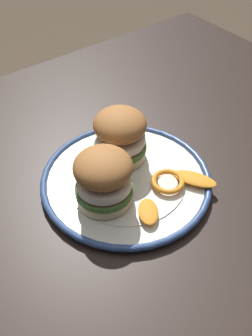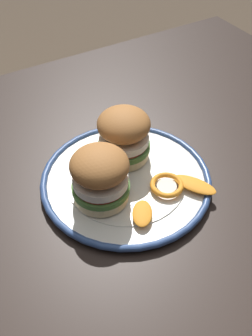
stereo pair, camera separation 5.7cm
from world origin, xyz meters
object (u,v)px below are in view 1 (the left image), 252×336
dinner_plate (126,180)px  sandwich_half_right (118,133)px  dining_table (134,190)px  sandwich_half_left (103,178)px

dinner_plate → sandwich_half_right: (0.03, 0.06, 0.06)m
dining_table → sandwich_half_right: bearing=172.2°
sandwich_half_right → dinner_plate: bearing=-114.5°
sandwich_half_left → dinner_plate: bearing=17.3°
dining_table → sandwich_half_right: size_ratio=8.22×
dining_table → sandwich_half_left: bearing=-149.7°
dinner_plate → sandwich_half_left: sandwich_half_left is taller
dinner_plate → dining_table: bearing=40.4°
dinner_plate → sandwich_half_left: (-0.06, -0.02, 0.06)m
dining_table → dinner_plate: size_ratio=3.61×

